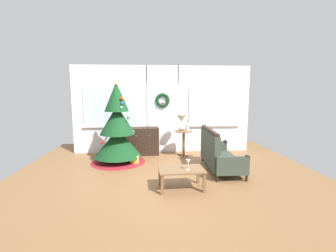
{
  "coord_description": "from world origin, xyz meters",
  "views": [
    {
      "loc": [
        -0.36,
        -4.93,
        1.8
      ],
      "look_at": [
        0.05,
        0.55,
        1.0
      ],
      "focal_mm": 25.41,
      "sensor_mm": 36.0,
      "label": 1
    }
  ],
  "objects_px": {
    "dresser_cabinet": "(143,141)",
    "wine_glass": "(188,162)",
    "christmas_tree": "(118,132)",
    "settee_sofa": "(217,154)",
    "gift_box": "(135,160)",
    "table_lamp": "(181,120)",
    "side_table": "(184,138)",
    "flower_vase": "(188,127)",
    "coffee_table": "(181,172)"
  },
  "relations": [
    {
      "from": "dresser_cabinet",
      "to": "wine_glass",
      "type": "distance_m",
      "value": 2.74
    },
    {
      "from": "dresser_cabinet",
      "to": "christmas_tree",
      "type": "bearing_deg",
      "value": -130.46
    },
    {
      "from": "christmas_tree",
      "to": "settee_sofa",
      "type": "xyz_separation_m",
      "value": [
        2.36,
        -0.8,
        -0.41
      ]
    },
    {
      "from": "dresser_cabinet",
      "to": "gift_box",
      "type": "relative_size",
      "value": 4.51
    },
    {
      "from": "dresser_cabinet",
      "to": "table_lamp",
      "type": "bearing_deg",
      "value": -14.86
    },
    {
      "from": "side_table",
      "to": "gift_box",
      "type": "height_order",
      "value": "side_table"
    },
    {
      "from": "christmas_tree",
      "to": "settee_sofa",
      "type": "relative_size",
      "value": 1.32
    },
    {
      "from": "dresser_cabinet",
      "to": "flower_vase",
      "type": "height_order",
      "value": "flower_vase"
    },
    {
      "from": "side_table",
      "to": "coffee_table",
      "type": "xyz_separation_m",
      "value": [
        -0.35,
        -2.19,
        -0.19
      ]
    },
    {
      "from": "side_table",
      "to": "flower_vase",
      "type": "distance_m",
      "value": 0.35
    },
    {
      "from": "christmas_tree",
      "to": "settee_sofa",
      "type": "distance_m",
      "value": 2.53
    },
    {
      "from": "settee_sofa",
      "to": "coffee_table",
      "type": "relative_size",
      "value": 1.83
    },
    {
      "from": "dresser_cabinet",
      "to": "gift_box",
      "type": "bearing_deg",
      "value": -101.2
    },
    {
      "from": "gift_box",
      "to": "dresser_cabinet",
      "type": "bearing_deg",
      "value": 78.8
    },
    {
      "from": "settee_sofa",
      "to": "flower_vase",
      "type": "relative_size",
      "value": 4.53
    },
    {
      "from": "christmas_tree",
      "to": "gift_box",
      "type": "distance_m",
      "value": 0.83
    },
    {
      "from": "dresser_cabinet",
      "to": "side_table",
      "type": "xyz_separation_m",
      "value": [
        1.14,
        -0.33,
        0.13
      ]
    },
    {
      "from": "christmas_tree",
      "to": "side_table",
      "type": "distance_m",
      "value": 1.81
    },
    {
      "from": "settee_sofa",
      "to": "side_table",
      "type": "relative_size",
      "value": 2.17
    },
    {
      "from": "christmas_tree",
      "to": "table_lamp",
      "type": "bearing_deg",
      "value": 14.27
    },
    {
      "from": "coffee_table",
      "to": "gift_box",
      "type": "xyz_separation_m",
      "value": [
        -0.96,
        1.62,
        -0.22
      ]
    },
    {
      "from": "coffee_table",
      "to": "gift_box",
      "type": "distance_m",
      "value": 1.9
    },
    {
      "from": "dresser_cabinet",
      "to": "side_table",
      "type": "height_order",
      "value": "dresser_cabinet"
    },
    {
      "from": "dresser_cabinet",
      "to": "wine_glass",
      "type": "xyz_separation_m",
      "value": [
        0.9,
        -2.59,
        0.13
      ]
    },
    {
      "from": "settee_sofa",
      "to": "table_lamp",
      "type": "height_order",
      "value": "table_lamp"
    },
    {
      "from": "christmas_tree",
      "to": "coffee_table",
      "type": "relative_size",
      "value": 2.42
    },
    {
      "from": "gift_box",
      "to": "flower_vase",
      "type": "bearing_deg",
      "value": 19.6
    },
    {
      "from": "side_table",
      "to": "wine_glass",
      "type": "distance_m",
      "value": 2.27
    },
    {
      "from": "side_table",
      "to": "table_lamp",
      "type": "xyz_separation_m",
      "value": [
        -0.06,
        0.04,
        0.5
      ]
    },
    {
      "from": "dresser_cabinet",
      "to": "table_lamp",
      "type": "distance_m",
      "value": 1.28
    },
    {
      "from": "dresser_cabinet",
      "to": "coffee_table",
      "type": "height_order",
      "value": "dresser_cabinet"
    },
    {
      "from": "christmas_tree",
      "to": "gift_box",
      "type": "xyz_separation_m",
      "value": [
        0.43,
        -0.17,
        -0.69
      ]
    },
    {
      "from": "christmas_tree",
      "to": "coffee_table",
      "type": "height_order",
      "value": "christmas_tree"
    },
    {
      "from": "dresser_cabinet",
      "to": "coffee_table",
      "type": "xyz_separation_m",
      "value": [
        0.79,
        -2.51,
        -0.06
      ]
    },
    {
      "from": "flower_vase",
      "to": "coffee_table",
      "type": "relative_size",
      "value": 0.4
    },
    {
      "from": "coffee_table",
      "to": "side_table",
      "type": "bearing_deg",
      "value": 80.9
    },
    {
      "from": "christmas_tree",
      "to": "wine_glass",
      "type": "relative_size",
      "value": 10.75
    },
    {
      "from": "coffee_table",
      "to": "wine_glass",
      "type": "bearing_deg",
      "value": -32.43
    },
    {
      "from": "settee_sofa",
      "to": "side_table",
      "type": "xyz_separation_m",
      "value": [
        -0.62,
        1.19,
        0.14
      ]
    },
    {
      "from": "wine_glass",
      "to": "christmas_tree",
      "type": "bearing_deg",
      "value": 128.92
    },
    {
      "from": "christmas_tree",
      "to": "flower_vase",
      "type": "height_order",
      "value": "christmas_tree"
    },
    {
      "from": "settee_sofa",
      "to": "christmas_tree",
      "type": "bearing_deg",
      "value": 161.3
    },
    {
      "from": "flower_vase",
      "to": "dresser_cabinet",
      "type": "bearing_deg",
      "value": 162.68
    },
    {
      "from": "settee_sofa",
      "to": "coffee_table",
      "type": "height_order",
      "value": "settee_sofa"
    },
    {
      "from": "christmas_tree",
      "to": "side_table",
      "type": "relative_size",
      "value": 2.87
    },
    {
      "from": "dresser_cabinet",
      "to": "side_table",
      "type": "relative_size",
      "value": 1.27
    },
    {
      "from": "settee_sofa",
      "to": "side_table",
      "type": "distance_m",
      "value": 1.35
    },
    {
      "from": "flower_vase",
      "to": "wine_glass",
      "type": "bearing_deg",
      "value": -98.62
    },
    {
      "from": "christmas_tree",
      "to": "dresser_cabinet",
      "type": "bearing_deg",
      "value": 49.54
    },
    {
      "from": "flower_vase",
      "to": "gift_box",
      "type": "xyz_separation_m",
      "value": [
        -1.41,
        -0.5,
        -0.74
      ]
    }
  ]
}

